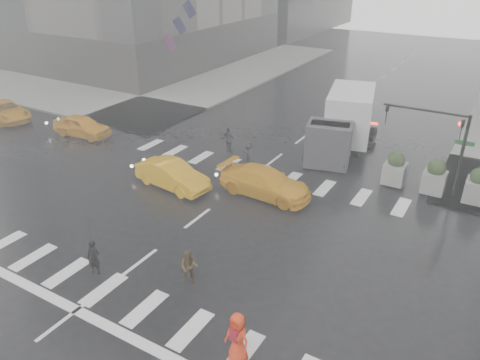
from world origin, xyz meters
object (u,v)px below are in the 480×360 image
Objects in this scene: pedestrian_brown at (189,267)px; box_truck at (344,122)px; traffic_signal_pole at (443,137)px; taxi_front at (82,126)px; pedestrian_orange at (237,338)px; taxi_mid at (172,175)px.

pedestrian_brown is 15.34m from box_truck.
traffic_signal_pole reaches higher than taxi_front.
traffic_signal_pole is at bearing 87.98° from pedestrian_orange.
taxi_front is at bearing -172.13° from traffic_signal_pole.
traffic_signal_pole is 3.18× the size of pedestrian_brown.
pedestrian_brown is 0.33× the size of taxi_mid.
traffic_signal_pole is 0.65× the size of box_truck.
pedestrian_orange is at bearing -62.70° from pedestrian_brown.
pedestrian_orange is (3.49, -2.30, 0.19)m from pedestrian_brown.
traffic_signal_pole is 22.40m from taxi_front.
pedestrian_orange is at bearing -125.73° from taxi_mid.
traffic_signal_pole is 6.93m from box_truck.
taxi_mid is at bearing 147.23° from pedestrian_orange.
pedestrian_brown is at bearing -105.99° from box_truck.
traffic_signal_pole reaches higher than pedestrian_orange.
traffic_signal_pole reaches higher than pedestrian_brown.
taxi_front is 0.95× the size of taxi_mid.
taxi_mid is 0.62× the size of box_truck.
box_truck is at bearing 109.45° from pedestrian_orange.
pedestrian_orange is 12.25m from taxi_mid.
taxi_mid is (-12.02, -6.01, -2.51)m from traffic_signal_pole.
pedestrian_orange is 0.41× the size of taxi_mid.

